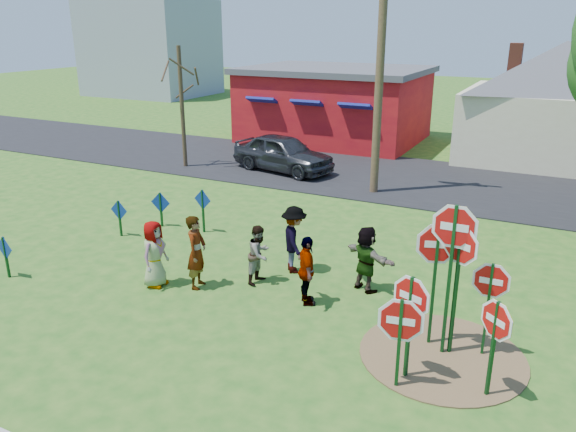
% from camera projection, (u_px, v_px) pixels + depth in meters
% --- Properties ---
extents(ground, '(120.00, 120.00, 0.00)m').
position_uv_depth(ground, '(265.00, 289.00, 13.69)').
color(ground, '#225618').
rests_on(ground, ground).
extents(road, '(120.00, 7.50, 0.04)m').
position_uv_depth(road, '(398.00, 178.00, 23.40)').
color(road, black).
rests_on(road, ground).
extents(dirt_patch, '(3.20, 3.20, 0.03)m').
position_uv_depth(dirt_patch, '(442.00, 355.00, 10.93)').
color(dirt_patch, brown).
rests_on(dirt_patch, ground).
extents(red_building, '(9.40, 7.69, 3.90)m').
position_uv_depth(red_building, '(335.00, 104.00, 30.58)').
color(red_building, maroon).
rests_on(red_building, ground).
extents(cream_house, '(9.40, 9.40, 6.50)m').
position_uv_depth(cream_house, '(559.00, 97.00, 25.62)').
color(cream_house, beige).
rests_on(cream_house, ground).
extents(distant_building, '(10.00, 8.00, 8.00)m').
position_uv_depth(distant_building, '(150.00, 48.00, 49.58)').
color(distant_building, '#8C939E').
rests_on(distant_building, ground).
extents(stop_sign_a, '(0.97, 0.40, 2.15)m').
position_uv_depth(stop_sign_a, '(411.00, 305.00, 9.83)').
color(stop_sign_a, '#103D19').
rests_on(stop_sign_a, ground).
extents(stop_sign_b, '(1.14, 0.08, 3.21)m').
position_uv_depth(stop_sign_b, '(453.00, 242.00, 10.29)').
color(stop_sign_b, '#103D19').
rests_on(stop_sign_b, ground).
extents(stop_sign_c, '(0.95, 0.48, 2.81)m').
position_uv_depth(stop_sign_c, '(459.00, 260.00, 10.41)').
color(stop_sign_c, '#103D19').
rests_on(stop_sign_c, ground).
extents(stop_sign_d, '(0.95, 0.07, 2.06)m').
position_uv_depth(stop_sign_d, '(490.00, 287.00, 10.52)').
color(stop_sign_d, '#103D19').
rests_on(stop_sign_d, ground).
extents(stop_sign_e, '(1.09, 0.21, 1.88)m').
position_uv_depth(stop_sign_e, '(400.00, 326.00, 9.64)').
color(stop_sign_e, '#103D19').
rests_on(stop_sign_e, ground).
extents(stop_sign_f, '(0.75, 0.62, 1.95)m').
position_uv_depth(stop_sign_f, '(496.00, 327.00, 9.34)').
color(stop_sign_f, '#103D19').
rests_on(stop_sign_f, ground).
extents(stop_sign_g, '(1.06, 0.36, 2.71)m').
position_uv_depth(stop_sign_g, '(436.00, 257.00, 10.76)').
color(stop_sign_g, '#103D19').
rests_on(stop_sign_g, ground).
extents(blue_diamond_a, '(0.62, 0.09, 1.11)m').
position_uv_depth(blue_diamond_a, '(5.00, 252.00, 14.10)').
color(blue_diamond_a, '#103D19').
rests_on(blue_diamond_a, ground).
extents(blue_diamond_b, '(0.63, 0.06, 1.13)m').
position_uv_depth(blue_diamond_b, '(119.00, 214.00, 16.87)').
color(blue_diamond_b, '#103D19').
rests_on(blue_diamond_b, ground).
extents(blue_diamond_c, '(0.67, 0.09, 1.13)m').
position_uv_depth(blue_diamond_c, '(161.00, 206.00, 17.68)').
color(blue_diamond_c, '#103D19').
rests_on(blue_diamond_c, ground).
extents(blue_diamond_d, '(0.64, 0.08, 1.37)m').
position_uv_depth(blue_diamond_d, '(203.00, 206.00, 17.13)').
color(blue_diamond_d, '#103D19').
rests_on(blue_diamond_d, ground).
extents(person_a, '(0.59, 0.86, 1.68)m').
position_uv_depth(person_a, '(154.00, 254.00, 13.61)').
color(person_a, '#40459C').
rests_on(person_a, ground).
extents(person_b, '(0.58, 0.75, 1.83)m').
position_uv_depth(person_b, '(197.00, 252.00, 13.52)').
color(person_b, '#2C7E62').
rests_on(person_b, ground).
extents(person_c, '(0.61, 0.76, 1.49)m').
position_uv_depth(person_c, '(259.00, 254.00, 13.83)').
color(person_c, brown).
rests_on(person_c, ground).
extents(person_d, '(1.21, 1.31, 1.77)m').
position_uv_depth(person_d, '(294.00, 240.00, 14.38)').
color(person_d, '#2E2F33').
rests_on(person_d, ground).
extents(person_e, '(0.87, 1.03, 1.65)m').
position_uv_depth(person_e, '(307.00, 271.00, 12.71)').
color(person_e, '#4B3361').
rests_on(person_e, ground).
extents(person_f, '(1.57, 1.11, 1.63)m').
position_uv_depth(person_f, '(366.00, 259.00, 13.39)').
color(person_f, '#1C552B').
rests_on(person_f, ground).
extents(suv, '(4.92, 2.81, 1.58)m').
position_uv_depth(suv, '(283.00, 153.00, 24.18)').
color(suv, '#2A2B2F').
rests_on(suv, road).
extents(utility_pole, '(2.39, 0.41, 9.80)m').
position_uv_depth(utility_pole, '(381.00, 52.00, 19.77)').
color(utility_pole, '#4C3823').
rests_on(utility_pole, ground).
extents(bare_tree_west, '(1.80, 1.80, 5.24)m').
position_uv_depth(bare_tree_west, '(181.00, 90.00, 24.16)').
color(bare_tree_west, '#382819').
rests_on(bare_tree_west, ground).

